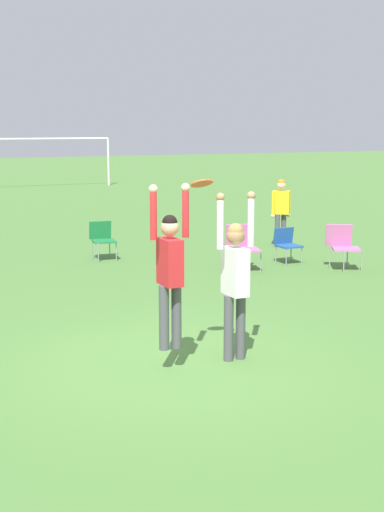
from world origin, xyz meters
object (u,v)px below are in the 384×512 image
Objects in this scene: camping_chair_3 at (242,244)px; person_jumping at (170,264)px; person_spectator_near at (281,207)px; camping_chair_1 at (102,237)px; frisbee at (202,183)px; camping_chair_2 at (343,243)px; camping_chair_0 at (287,242)px; person_defending at (235,273)px.

person_jumping is at bearing 68.32° from camping_chair_3.
person_jumping is 9.26m from person_spectator_near.
person_spectator_near is (4.44, -0.32, 0.47)m from camping_chair_1.
frisbee is 0.30× the size of camping_chair_2.
person_spectator_near reaches higher than camping_chair_0.
person_defending reaches higher than camping_chair_3.
camping_chair_2 is at bearing -53.94° from person_jumping.
person_defending is at bearing -90.00° from person_jumping.
camping_chair_2 is (5.74, 3.97, -0.76)m from person_jumping.
camping_chair_1 is 0.92× the size of camping_chair_2.
person_defending is at bearing 92.35° from camping_chair_1.
person_spectator_near is (5.31, 6.91, -0.14)m from person_defending.
frisbee reaches higher than camping_chair_1.
camping_chair_1 is at bearing -29.21° from camping_chair_0.
camping_chair_2 is 0.98× the size of camping_chair_3.
frisbee is at bearing 71.41° from camping_chair_3.
camping_chair_2 is 0.56× the size of person_spectator_near.
frisbee is 6.09m from camping_chair_3.
camping_chair_2 is (3.99, -3.24, 0.03)m from camping_chair_1.
person_defending is at bearing 75.33° from camping_chair_3.
camping_chair_1 is 5.14m from camping_chair_2.
frisbee is 6.81m from camping_chair_2.
camping_chair_3 is (-1.88, 0.83, 0.01)m from camping_chair_2.
camping_chair_3 is (3.86, 4.80, -0.75)m from person_jumping.
camping_chair_2 is at bearing 125.12° from camping_chair_0.
person_jumping reaches higher than camping_chair_3.
person_jumping is 7.28× the size of frisbee.
camping_chair_1 is at bearing -144.33° from person_spectator_near.
camping_chair_1 is (0.88, 7.23, -0.61)m from person_defending.
frisbee reaches higher than camping_chair_3.
person_jumping is 0.94× the size of person_defending.
camping_chair_1 is 0.90× the size of camping_chair_3.
frisbee reaches higher than person_spectator_near.
camping_chair_0 is 0.46× the size of person_spectator_near.
frisbee is at bearing -83.46° from person_jumping.
person_jumping is 7.46m from camping_chair_1.
camping_chair_1 is (1.31, 7.17, -1.71)m from frisbee.
camping_chair_3 is (2.11, -2.41, 0.04)m from camping_chair_1.
camping_chair_1 is at bearing -12.22° from person_jumping.
frisbee is (-0.43, 0.06, 1.10)m from person_defending.
person_spectator_near is at bearing -116.48° from camping_chair_0.
frisbee is 0.36× the size of camping_chair_0.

